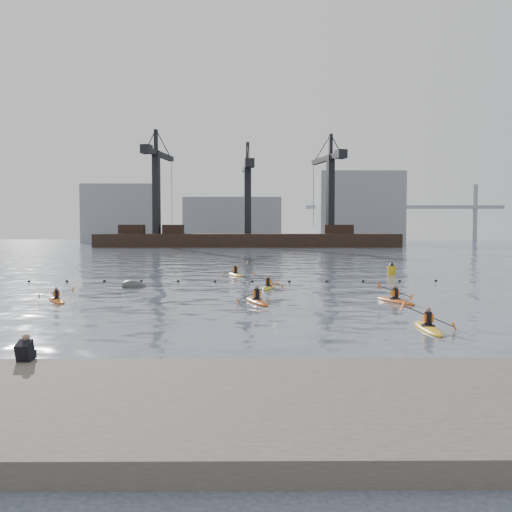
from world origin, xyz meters
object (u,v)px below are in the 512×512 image
object	(u,v)px
kayaker_1	(428,327)
kayaker_5	(235,274)
kayaker_0	(257,301)
kayaker_2	(56,300)
kayaker_3	(268,287)
kayaker_4	(395,300)
nav_buoy	(392,270)
mooring_buoy	(135,287)

from	to	relation	value
kayaker_1	kayaker_5	distance (m)	28.52
kayaker_0	kayaker_2	size ratio (longest dim) A/B	1.26
kayaker_1	kayaker_3	bearing A→B (deg)	112.74
kayaker_2	kayaker_4	size ratio (longest dim) A/B	0.80
kayaker_3	kayaker_1	bearing A→B (deg)	-57.00
kayaker_1	kayaker_2	xyz separation A→B (m)	(-18.99, 9.16, -0.01)
kayaker_5	kayaker_4	bearing A→B (deg)	-79.90
kayaker_0	kayaker_3	xyz separation A→B (m)	(0.89, 7.48, -0.01)
kayaker_4	nav_buoy	size ratio (longest dim) A/B	2.54
kayaker_5	nav_buoy	world-z (taller)	kayaker_5
kayaker_0	kayaker_5	size ratio (longest dim) A/B	0.98
kayaker_2	kayaker_3	world-z (taller)	kayaker_3
kayaker_0	kayaker_3	distance (m)	7.53
kayaker_0	mooring_buoy	distance (m)	12.32
kayaker_4	kayaker_5	size ratio (longest dim) A/B	0.98
kayaker_4	kayaker_3	bearing A→B (deg)	-66.11
kayaker_4	nav_buoy	bearing A→B (deg)	-124.87
kayaker_3	nav_buoy	world-z (taller)	nav_buoy
kayaker_0	mooring_buoy	size ratio (longest dim) A/B	1.83
kayaker_0	kayaker_5	world-z (taller)	kayaker_5
kayaker_3	kayaker_4	xyz separation A→B (m)	(7.22, -7.26, 0.01)
kayaker_2	nav_buoy	xyz separation A→B (m)	(24.55, 18.28, 0.34)
kayaker_0	kayaker_1	bearing A→B (deg)	-66.99
kayaker_5	mooring_buoy	bearing A→B (deg)	-143.76
kayaker_4	kayaker_5	world-z (taller)	kayaker_5
kayaker_1	nav_buoy	bearing A→B (deg)	79.89
mooring_buoy	nav_buoy	bearing A→B (deg)	25.59
kayaker_2	nav_buoy	distance (m)	30.61
nav_buoy	kayaker_3	bearing A→B (deg)	-136.09
kayaker_2	mooring_buoy	distance (m)	8.42
kayaker_3	kayaker_4	bearing A→B (deg)	-33.55
kayaker_1	mooring_buoy	bearing A→B (deg)	134.65
kayaker_4	nav_buoy	distance (m)	19.23
kayaker_4	kayaker_2	bearing A→B (deg)	-22.06
kayaker_2	kayaker_5	bearing A→B (deg)	27.94
kayaker_3	mooring_buoy	world-z (taller)	kayaker_3
kayaker_0	kayaker_4	bearing A→B (deg)	-15.45
kayaker_1	kayaker_3	xyz separation A→B (m)	(-6.28, 16.04, -0.00)
kayaker_0	kayaker_1	world-z (taller)	kayaker_0
kayaker_3	mooring_buoy	bearing A→B (deg)	-174.40
kayaker_2	kayaker_3	distance (m)	14.45
mooring_buoy	kayaker_5	bearing A→B (deg)	54.60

